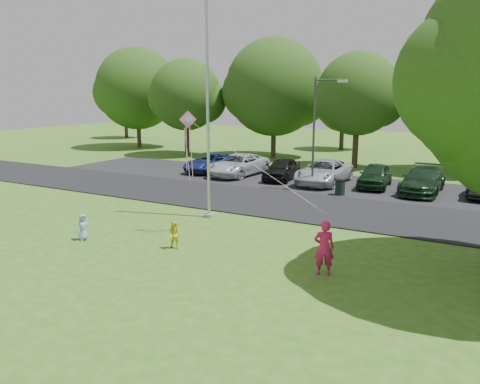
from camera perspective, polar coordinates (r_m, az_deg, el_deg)
The scene contains 13 objects.
ground at distance 16.11m, azimuth -2.83°, elevation -8.64°, with size 120.00×120.00×0.00m, color #36661B.
park_road at distance 23.90m, azimuth 8.56°, elevation -1.82°, with size 60.00×6.00×0.06m, color black.
parking_strip at distance 29.95m, azimuth 12.92°, elevation 0.81°, with size 42.00×7.00×0.06m, color black.
flagpole at distance 21.24m, azimuth -3.92°, elevation 7.88°, with size 0.50×0.50×10.00m.
street_lamp at distance 27.44m, azimuth 9.54°, elevation 8.20°, with size 1.85×0.32×6.56m.
trash_can at distance 26.80m, azimuth 12.10°, elevation 0.51°, with size 0.59×0.59×0.93m.
tree_row at distance 37.59m, azimuth 19.50°, elevation 11.36°, with size 64.35×11.94×10.88m.
horizon_trees at distance 46.87m, azimuth 24.42°, elevation 9.25°, with size 77.46×7.20×7.02m.
parked_cars at distance 30.01m, azimuth 11.06°, elevation 2.36°, with size 23.04×5.54×1.49m.
woman at distance 15.07m, azimuth 10.20°, elevation -6.72°, with size 0.65×0.43×1.78m, color #C61A56.
child_yellow at distance 17.50m, azimuth -7.96°, elevation -5.22°, with size 0.52×0.40×1.07m, color yellow.
child_blue at distance 19.38m, azimuth -18.61°, elevation -4.08°, with size 0.51×0.33×1.05m, color #88A1D0.
kite at distance 18.56m, azimuth -6.11°, elevation 7.37°, with size 6.58×1.91×2.98m.
Camera 1 is at (7.96, -12.81, 5.67)m, focal length 35.00 mm.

